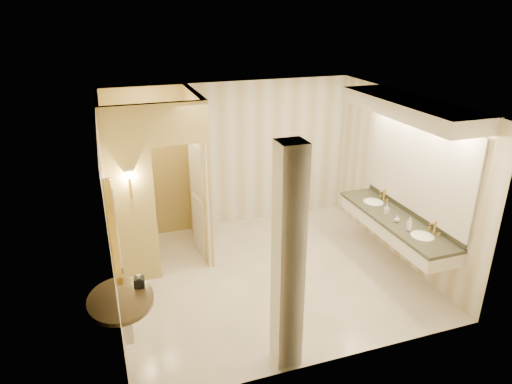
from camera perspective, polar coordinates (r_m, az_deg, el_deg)
floor at (r=7.29m, az=1.58°, el=-10.24°), size 4.50×4.50×0.00m
ceiling at (r=6.27m, az=1.84°, el=11.05°), size 4.50×4.50×0.00m
wall_back at (r=8.45m, az=-3.03°, el=4.57°), size 4.50×0.02×2.70m
wall_front at (r=5.04m, az=9.72°, el=-8.76°), size 4.50×0.02×2.70m
wall_left at (r=6.30m, az=-17.88°, el=-2.93°), size 0.02×4.00×2.70m
wall_right at (r=7.69m, az=17.62°, el=1.69°), size 0.02×4.00×2.70m
toilet_closet at (r=7.27m, az=-9.24°, el=1.58°), size 1.50×1.55×2.70m
wall_sconce at (r=6.56m, az=-15.59°, el=1.97°), size 0.14×0.14×0.42m
vanity at (r=7.15m, az=17.95°, el=2.47°), size 0.75×2.56×2.09m
console_shelf at (r=5.23m, az=-16.96°, el=-8.39°), size 0.92×0.92×1.91m
pillar at (r=5.02m, az=4.05°, el=-8.60°), size 0.29×0.29×2.70m
tissue_box at (r=5.59m, az=-14.39°, el=-10.84°), size 0.13×0.13×0.12m
toilet at (r=7.91m, az=-14.41°, el=-5.07°), size 0.65×0.84×0.76m
soap_bottle_a at (r=7.47m, az=16.02°, el=-2.07°), size 0.08×0.08×0.15m
soap_bottle_b at (r=7.24m, az=17.21°, el=-3.23°), size 0.08×0.08×0.10m
soap_bottle_c at (r=7.00m, az=18.62°, el=-3.83°), size 0.08×0.08×0.20m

